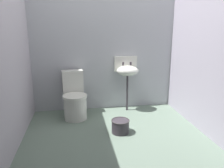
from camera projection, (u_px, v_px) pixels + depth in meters
name	position (u px, v px, depth m)	size (l,w,h in m)	color
ground_plane	(115.00, 139.00, 3.13)	(2.98, 2.74, 0.08)	slate
wall_back	(104.00, 44.00, 3.98)	(2.98, 0.10, 2.42)	#A7AAB0
wall_left	(7.00, 52.00, 2.69)	(0.10, 2.54, 2.42)	#AEA8B1
wall_right	(207.00, 49.00, 3.12)	(0.10, 2.54, 2.42)	#ABA3B4
toilet_near_wall	(75.00, 99.00, 3.73)	(0.44, 0.63, 0.78)	silver
sink	(127.00, 70.00, 3.95)	(0.42, 0.35, 0.99)	#352F36
bucket	(120.00, 126.00, 3.21)	(0.27, 0.27, 0.20)	#352F36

